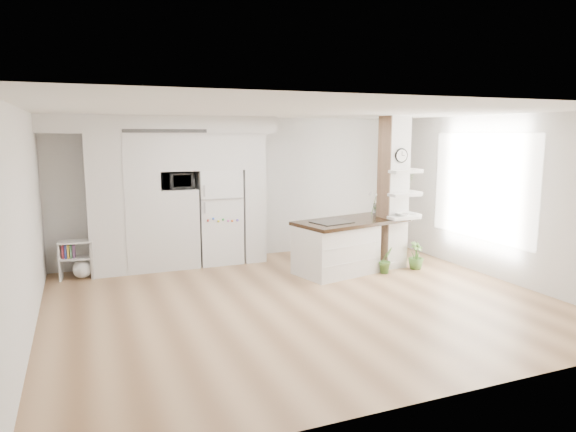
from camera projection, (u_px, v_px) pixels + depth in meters
name	position (u px, v px, depth m)	size (l,w,h in m)	color
floor	(302.00, 301.00, 7.41)	(7.00, 6.00, 0.01)	tan
room	(303.00, 173.00, 7.12)	(7.04, 6.04, 2.72)	white
cabinet_wall	(167.00, 184.00, 9.08)	(4.00, 0.71, 2.70)	white
refrigerator	(218.00, 216.00, 9.53)	(0.78, 0.69, 1.75)	white
column	(399.00, 193.00, 9.12)	(0.69, 0.90, 2.70)	silver
window	(482.00, 187.00, 8.75)	(2.40, 2.40, 0.00)	white
pendant_light	(400.00, 152.00, 7.85)	(0.12, 0.12, 0.10)	white
kitchen_island	(341.00, 246.00, 8.90)	(2.17, 1.39, 1.47)	white
bookshelf	(79.00, 262.00, 8.54)	(0.57, 0.37, 0.64)	white
floor_plant_a	(386.00, 260.00, 8.88)	(0.26, 0.21, 0.47)	#4B7930
floor_plant_b	(416.00, 256.00, 9.15)	(0.27, 0.27, 0.49)	#4B7930
microwave	(177.00, 181.00, 9.09)	(0.54, 0.37, 0.30)	#2D2D2D
shelf_plant	(406.00, 182.00, 9.34)	(0.27, 0.23, 0.30)	#4B7930
decor_bowl	(402.00, 214.00, 8.93)	(0.22, 0.22, 0.05)	white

